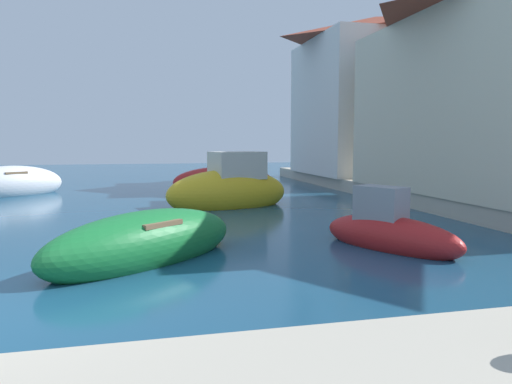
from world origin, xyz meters
The scene contains 7 objects.
quay_promenade centered at (4.32, -0.37, 0.25)m, with size 44.00×32.00×0.50m.
moored_boat_1 centered at (4.63, 9.23, 0.54)m, with size 4.35×2.65×2.08m.
moored_boat_2 centered at (-3.04, 14.44, 0.41)m, with size 4.27×3.77×1.46m.
moored_boat_4 centered at (1.99, 2.61, 0.32)m, with size 3.91×3.54×1.14m.
moored_boat_7 centered at (6.60, 2.59, 0.31)m, with size 2.17×3.10×1.38m.
moored_boat_8 centered at (5.32, 14.34, 0.36)m, with size 4.33×1.58×1.30m.
waterfront_building_annex centered at (13.00, 16.01, 4.31)m, with size 6.77×6.86×7.50m.
Camera 1 is at (1.97, -5.77, 2.07)m, focal length 33.77 mm.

